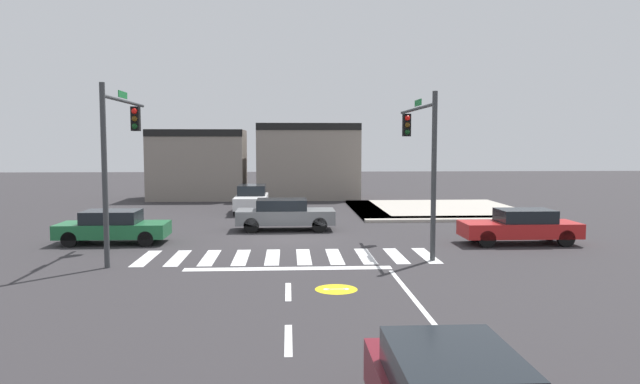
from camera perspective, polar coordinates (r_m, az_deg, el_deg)
name	(u,v)px	position (r m, az deg, el deg)	size (l,w,h in m)	color
ground_plane	(288,237)	(25.79, -3.11, -4.39)	(120.00, 120.00, 0.00)	#302D30
crosswalk_near	(288,257)	(21.36, -3.10, -6.29)	(10.60, 2.99, 0.01)	silver
lane_markings	(336,318)	(14.09, 1.52, -12.09)	(6.80, 20.25, 0.01)	white
bike_detector_marking	(336,289)	(16.71, 1.58, -9.40)	(1.20, 1.20, 0.01)	yellow
curb_corner_northeast	(429,210)	(36.12, 10.48, -1.73)	(10.00, 10.60, 0.15)	#B2AA9E
storefront_row	(260,162)	(44.12, -5.85, 2.88)	(15.21, 5.39, 5.53)	gray
traffic_signal_southeast	(420,143)	(22.76, 9.70, 4.71)	(0.32, 5.95, 5.87)	#383A3D
traffic_signal_southwest	(120,140)	(22.08, -18.84, 4.78)	(0.32, 5.39, 6.04)	#383A3D
car_white	(252,199)	(35.09, -6.64, -0.66)	(1.84, 4.36, 1.60)	white
car_gray	(285,214)	(27.79, -3.44, -2.14)	(4.59, 1.89, 1.47)	slate
car_red	(521,226)	(25.28, 18.86, -3.16)	(4.68, 1.75, 1.42)	red
car_green	(113,227)	(25.48, -19.42, -3.18)	(4.37, 1.80, 1.36)	#1E6638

